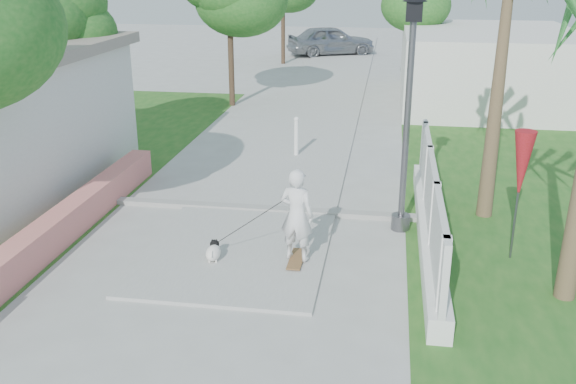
% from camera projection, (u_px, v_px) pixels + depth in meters
% --- Properties ---
extents(path_strip, '(3.20, 36.00, 0.06)m').
position_uv_depth(path_strip, '(326.00, 86.00, 26.35)').
color(path_strip, '#B7B7B2').
rests_on(path_strip, ground).
extents(curb, '(6.50, 0.25, 0.10)m').
position_uv_depth(curb, '(259.00, 209.00, 13.34)').
color(curb, '#999993').
rests_on(curb, ground).
extents(grass_left, '(8.00, 20.00, 0.01)m').
position_uv_depth(grass_left, '(4.00, 166.00, 16.24)').
color(grass_left, '#225A1C').
rests_on(grass_left, ground).
extents(pink_wall, '(0.45, 8.20, 0.80)m').
position_uv_depth(pink_wall, '(51.00, 234.00, 11.46)').
color(pink_wall, '#E27573').
rests_on(pink_wall, ground).
extents(lattice_fence, '(0.35, 7.00, 1.50)m').
position_uv_depth(lattice_fence, '(430.00, 214.00, 11.75)').
color(lattice_fence, white).
rests_on(lattice_fence, ground).
extents(building_right, '(6.00, 8.00, 2.60)m').
position_uv_depth(building_right, '(487.00, 66.00, 23.18)').
color(building_right, silver).
rests_on(building_right, ground).
extents(street_lamp, '(0.44, 0.44, 4.44)m').
position_uv_depth(street_lamp, '(408.00, 106.00, 11.64)').
color(street_lamp, '#59595E').
rests_on(street_lamp, ground).
extents(bollard, '(0.14, 0.14, 1.09)m').
position_uv_depth(bollard, '(296.00, 136.00, 16.84)').
color(bollard, white).
rests_on(bollard, ground).
extents(patio_umbrella, '(0.36, 0.36, 2.30)m').
position_uv_depth(patio_umbrella, '(522.00, 167.00, 10.69)').
color(patio_umbrella, '#59595E').
rests_on(patio_umbrella, ground).
extents(tree_left_mid, '(3.20, 3.20, 4.85)m').
position_uv_depth(tree_left_mid, '(52.00, 24.00, 15.27)').
color(tree_left_mid, '#4C3826').
rests_on(tree_left_mid, ground).
extents(skateboarder, '(1.75, 0.87, 1.71)m').
position_uv_depth(skateboarder, '(289.00, 217.00, 10.78)').
color(skateboarder, brown).
rests_on(skateboarder, ground).
extents(dog, '(0.30, 0.55, 0.38)m').
position_uv_depth(dog, '(214.00, 252.00, 11.03)').
color(dog, white).
rests_on(dog, ground).
extents(parked_car, '(5.05, 3.65, 1.60)m').
position_uv_depth(parked_car, '(331.00, 40.00, 34.90)').
color(parked_car, '#B0B1B8').
rests_on(parked_car, ground).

